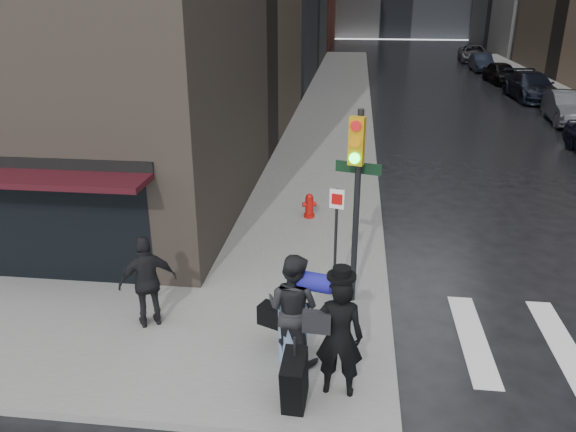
# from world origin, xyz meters

# --- Properties ---
(ground) EXTENTS (140.00, 140.00, 0.00)m
(ground) POSITION_xyz_m (0.00, 0.00, 0.00)
(ground) COLOR black
(ground) RESTS_ON ground
(sidewalk_left) EXTENTS (4.00, 50.00, 0.15)m
(sidewalk_left) POSITION_xyz_m (0.00, 27.00, 0.07)
(sidewalk_left) COLOR slate
(sidewalk_left) RESTS_ON ground
(sidewalk_right) EXTENTS (3.00, 50.00, 0.15)m
(sidewalk_right) POSITION_xyz_m (13.50, 27.00, 0.07)
(sidewalk_right) COLOR slate
(sidewalk_right) RESTS_ON ground
(man_overcoat) EXTENTS (1.21, 1.11, 2.24)m
(man_overcoat) POSITION_xyz_m (0.89, -1.08, 1.09)
(man_overcoat) COLOR black
(man_overcoat) RESTS_ON ground
(man_jeans) EXTENTS (1.36, 1.15, 1.97)m
(man_jeans) POSITION_xyz_m (0.23, -0.18, 1.14)
(man_jeans) COLOR black
(man_jeans) RESTS_ON ground
(man_greycoat) EXTENTS (1.15, 0.91, 1.82)m
(man_greycoat) POSITION_xyz_m (-2.56, 0.54, 1.06)
(man_greycoat) COLOR black
(man_greycoat) RESTS_ON ground
(traffic_light) EXTENTS (0.96, 0.56, 3.94)m
(traffic_light) POSITION_xyz_m (1.17, 1.82, 2.69)
(traffic_light) COLOR black
(traffic_light) RESTS_ON ground
(fire_hydrant) EXTENTS (0.40, 0.30, 0.69)m
(fire_hydrant) POSITION_xyz_m (-0.03, 6.32, 0.46)
(fire_hydrant) COLOR #A9100A
(fire_hydrant) RESTS_ON ground
(parked_car_2) EXTENTS (2.06, 4.78, 1.53)m
(parked_car_2) POSITION_xyz_m (11.44, 20.53, 0.77)
(parked_car_2) COLOR #3D3D42
(parked_car_2) RESTS_ON ground
(parked_car_3) EXTENTS (2.47, 5.52, 1.57)m
(parked_car_3) POSITION_xyz_m (11.43, 26.90, 0.79)
(parked_car_3) COLOR black
(parked_car_3) RESTS_ON ground
(parked_car_4) EXTENTS (2.08, 4.37, 1.44)m
(parked_car_4) POSITION_xyz_m (11.16, 33.27, 0.72)
(parked_car_4) COLOR black
(parked_car_4) RESTS_ON ground
(parked_car_5) EXTENTS (1.45, 4.08, 1.34)m
(parked_car_5) POSITION_xyz_m (11.06, 39.64, 0.67)
(parked_car_5) COLOR black
(parked_car_5) RESTS_ON ground
(parked_car_6) EXTENTS (2.87, 5.45, 1.46)m
(parked_car_6) POSITION_xyz_m (11.57, 46.01, 0.73)
(parked_car_6) COLOR #47474C
(parked_car_6) RESTS_ON ground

